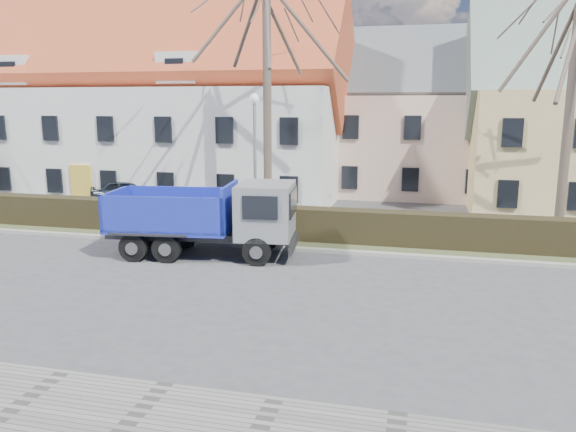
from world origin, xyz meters
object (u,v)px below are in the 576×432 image
(streetlight, at_px, (255,164))
(cart_frame, at_px, (184,239))
(dump_truck, at_px, (196,218))
(parked_car_a, at_px, (132,193))

(streetlight, height_order, cart_frame, streetlight)
(dump_truck, height_order, streetlight, streetlight)
(parked_car_a, bearing_deg, cart_frame, -140.55)
(streetlight, height_order, parked_car_a, streetlight)
(dump_truck, xyz_separation_m, parked_car_a, (-7.16, 8.33, -0.65))
(cart_frame, bearing_deg, dump_truck, -48.11)
(dump_truck, height_order, cart_frame, dump_truck)
(dump_truck, height_order, parked_car_a, dump_truck)
(cart_frame, relative_size, parked_car_a, 0.14)
(cart_frame, bearing_deg, parked_car_a, 130.47)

